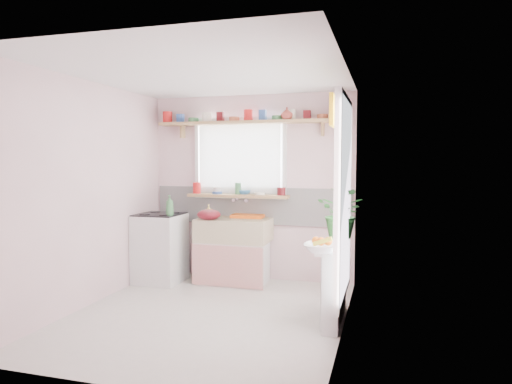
# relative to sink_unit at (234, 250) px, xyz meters

# --- Properties ---
(room) EXTENTS (3.20, 3.20, 3.20)m
(room) POSITION_rel_sink_unit_xyz_m (0.81, -0.43, 0.94)
(room) COLOR silver
(room) RESTS_ON ground
(sink_unit) EXTENTS (0.95, 0.65, 1.11)m
(sink_unit) POSITION_rel_sink_unit_xyz_m (0.00, 0.00, 0.00)
(sink_unit) COLOR white
(sink_unit) RESTS_ON ground
(cooker) EXTENTS (0.58, 0.58, 0.93)m
(cooker) POSITION_rel_sink_unit_xyz_m (-0.95, -0.24, 0.03)
(cooker) COLOR white
(cooker) RESTS_ON ground
(radiator_ledge) EXTENTS (0.22, 0.95, 0.78)m
(radiator_ledge) POSITION_rel_sink_unit_xyz_m (1.45, -1.09, -0.03)
(radiator_ledge) COLOR white
(radiator_ledge) RESTS_ON ground
(windowsill) EXTENTS (1.40, 0.22, 0.04)m
(windowsill) POSITION_rel_sink_unit_xyz_m (-0.00, 0.19, 0.71)
(windowsill) COLOR tan
(windowsill) RESTS_ON room
(pine_shelf) EXTENTS (2.52, 0.24, 0.04)m
(pine_shelf) POSITION_rel_sink_unit_xyz_m (0.15, 0.18, 1.69)
(pine_shelf) COLOR tan
(pine_shelf) RESTS_ON room
(shelf_crockery) EXTENTS (2.47, 0.11, 0.12)m
(shelf_crockery) POSITION_rel_sink_unit_xyz_m (0.13, 0.18, 1.76)
(shelf_crockery) COLOR red
(shelf_crockery) RESTS_ON pine_shelf
(sill_crockery) EXTENTS (1.35, 0.11, 0.12)m
(sill_crockery) POSITION_rel_sink_unit_xyz_m (-0.00, 0.19, 0.78)
(sill_crockery) COLOR red
(sill_crockery) RESTS_ON windowsill
(dish_tray) EXTENTS (0.44, 0.33, 0.04)m
(dish_tray) POSITION_rel_sink_unit_xyz_m (0.14, 0.21, 0.44)
(dish_tray) COLOR orange
(dish_tray) RESTS_ON sink_unit
(colander) EXTENTS (0.32, 0.32, 0.14)m
(colander) POSITION_rel_sink_unit_xyz_m (-0.27, -0.19, 0.49)
(colander) COLOR maroon
(colander) RESTS_ON sink_unit
(jade_plant) EXTENTS (0.61, 0.56, 0.55)m
(jade_plant) POSITION_rel_sink_unit_xyz_m (1.48, -0.69, 0.62)
(jade_plant) COLOR #296629
(jade_plant) RESTS_ON radiator_ledge
(fruit_bowl) EXTENTS (0.33, 0.33, 0.08)m
(fruit_bowl) POSITION_rel_sink_unit_xyz_m (1.36, -1.49, 0.38)
(fruit_bowl) COLOR white
(fruit_bowl) RESTS_ON radiator_ledge
(herb_pot) EXTENTS (0.14, 0.11, 0.23)m
(herb_pot) POSITION_rel_sink_unit_xyz_m (1.46, -1.03, 0.46)
(herb_pot) COLOR #255C25
(herb_pot) RESTS_ON radiator_ledge
(soap_bottle_sink) EXTENTS (0.11, 0.11, 0.20)m
(soap_bottle_sink) POSITION_rel_sink_unit_xyz_m (-0.29, -0.16, 0.52)
(soap_bottle_sink) COLOR #F2DD6B
(soap_bottle_sink) RESTS_ON sink_unit
(sill_cup) EXTENTS (0.13, 0.13, 0.09)m
(sill_cup) POSITION_rel_sink_unit_xyz_m (-0.32, 0.25, 0.77)
(sill_cup) COLOR beige
(sill_cup) RESTS_ON windowsill
(sill_bowl) EXTENTS (0.23, 0.23, 0.06)m
(sill_bowl) POSITION_rel_sink_unit_xyz_m (0.07, 0.23, 0.76)
(sill_bowl) COLOR #3878B9
(sill_bowl) RESTS_ON windowsill
(shelf_vase) EXTENTS (0.19, 0.19, 0.16)m
(shelf_vase) POSITION_rel_sink_unit_xyz_m (0.69, 0.12, 1.79)
(shelf_vase) COLOR #98382E
(shelf_vase) RESTS_ON pine_shelf
(cooker_bottle) EXTENTS (0.12, 0.12, 0.26)m
(cooker_bottle) POSITION_rel_sink_unit_xyz_m (-0.73, -0.39, 0.61)
(cooker_bottle) COLOR #43874D
(cooker_bottle) RESTS_ON cooker
(fruit) EXTENTS (0.20, 0.14, 0.10)m
(fruit) POSITION_rel_sink_unit_xyz_m (1.37, -1.49, 0.44)
(fruit) COLOR orange
(fruit) RESTS_ON fruit_bowl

